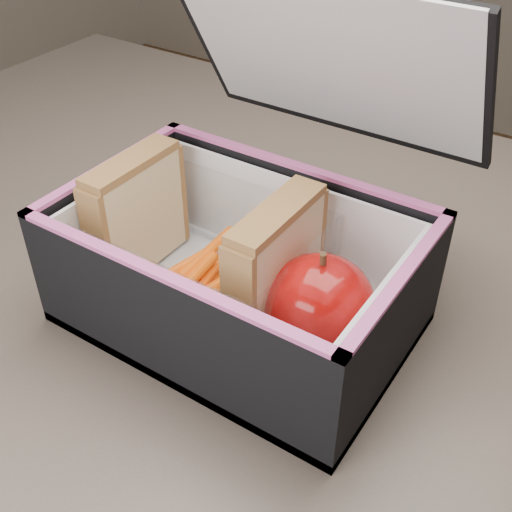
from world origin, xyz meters
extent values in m
cube|color=brown|center=(0.00, 0.00, 0.73)|extent=(1.20, 0.80, 0.03)
cube|color=#382D26|center=(-0.55, 0.35, 0.36)|extent=(0.05, 0.05, 0.72)
cube|color=black|center=(0.02, 0.08, 0.93)|extent=(0.27, 0.09, 0.15)
cube|color=#D2B57E|center=(-0.09, -0.06, 0.82)|extent=(0.01, 0.09, 0.10)
cube|color=#CE696B|center=(-0.08, -0.06, 0.81)|extent=(0.01, 0.09, 0.09)
cube|color=#D2B57E|center=(-0.08, -0.06, 0.82)|extent=(0.01, 0.09, 0.10)
cube|color=brown|center=(-0.08, -0.06, 0.87)|extent=(0.03, 0.09, 0.01)
cube|color=#D2B57E|center=(0.05, -0.06, 0.82)|extent=(0.01, 0.10, 0.10)
cube|color=#CE696B|center=(0.06, -0.06, 0.81)|extent=(0.01, 0.09, 0.09)
cube|color=#D2B57E|center=(0.06, -0.06, 0.82)|extent=(0.01, 0.10, 0.10)
cube|color=brown|center=(0.06, -0.06, 0.87)|extent=(0.03, 0.10, 0.01)
cylinder|color=#FF5612|center=(-0.01, -0.06, 0.77)|extent=(0.02, 0.08, 0.01)
cylinder|color=#FF5612|center=(-0.01, -0.06, 0.78)|extent=(0.03, 0.08, 0.01)
cylinder|color=#FF5612|center=(-0.03, -0.08, 0.79)|extent=(0.03, 0.08, 0.01)
cylinder|color=#FF5612|center=(-0.01, -0.05, 0.77)|extent=(0.02, 0.08, 0.01)
cylinder|color=#FF5612|center=(-0.01, -0.07, 0.78)|extent=(0.02, 0.08, 0.01)
cylinder|color=#FF5612|center=(-0.01, -0.09, 0.79)|extent=(0.02, 0.08, 0.01)
cylinder|color=#FF5612|center=(-0.02, -0.05, 0.77)|extent=(0.02, 0.08, 0.01)
cylinder|color=#FF5612|center=(0.00, -0.09, 0.78)|extent=(0.02, 0.08, 0.01)
cylinder|color=#FF5612|center=(-0.02, -0.05, 0.79)|extent=(0.01, 0.08, 0.01)
cylinder|color=#FF5612|center=(0.00, -0.02, 0.77)|extent=(0.02, 0.08, 0.01)
cube|color=white|center=(0.10, -0.06, 0.77)|extent=(0.10, 0.10, 0.01)
ellipsoid|color=#7F0300|center=(0.10, -0.07, 0.81)|extent=(0.10, 0.10, 0.08)
cylinder|color=#432C18|center=(0.10, -0.07, 0.85)|extent=(0.01, 0.01, 0.01)
camera|label=1|loc=(0.25, -0.38, 1.12)|focal=45.00mm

